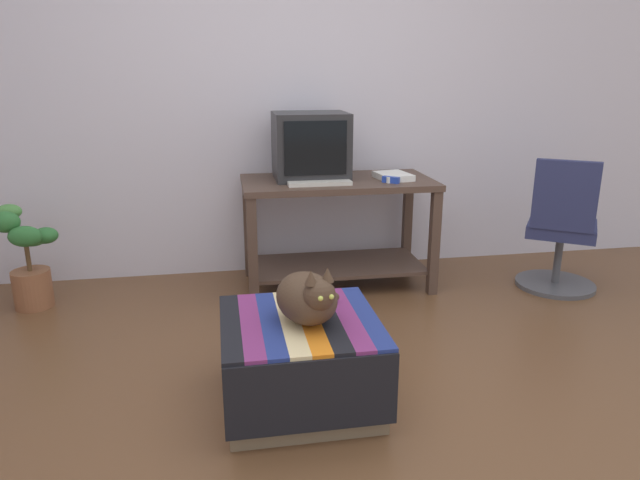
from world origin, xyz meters
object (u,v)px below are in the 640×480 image
book (393,176)px  potted_plant (29,263)px  desk (337,214)px  keyboard (319,183)px  stapler (391,180)px  ottoman_with_blanket (300,362)px  office_chair (561,234)px  cat (308,297)px  tv_monitor (311,147)px

book → potted_plant: 2.35m
desk → potted_plant: 1.95m
desk → keyboard: size_ratio=3.13×
keyboard → desk: bearing=43.9°
stapler → keyboard: bearing=128.7°
book → potted_plant: bearing=171.7°
desk → ottoman_with_blanket: 1.51m
book → office_chair: 1.17m
keyboard → office_chair: size_ratio=0.45×
cat → potted_plant: (-1.52, 1.38, -0.22)m
keyboard → tv_monitor: bearing=94.8°
keyboard → stapler: (0.46, -0.03, 0.01)m
desk → tv_monitor: tv_monitor is taller
stapler → potted_plant: bearing=129.6°
keyboard → stapler: 0.46m
desk → book: size_ratio=4.96×
ottoman_with_blanket → potted_plant: bearing=137.7°
desk → stapler: 0.44m
keyboard → potted_plant: size_ratio=0.62×
keyboard → book: 0.52m
book → ottoman_with_blanket: (-0.82, -1.36, -0.55)m
tv_monitor → book: bearing=-12.8°
tv_monitor → keyboard: (0.02, -0.22, -0.20)m
cat → office_chair: office_chair is taller
keyboard → office_chair: bearing=-7.6°
tv_monitor → office_chair: (1.59, -0.43, -0.56)m
tv_monitor → stapler: bearing=-26.9°
potted_plant → book: bearing=0.3°
desk → book: book is taller
desk → keyboard: (-0.15, -0.14, 0.25)m
desk → tv_monitor: bearing=156.7°
tv_monitor → ottoman_with_blanket: tv_monitor is taller
desk → cat: (-0.42, -1.44, 0.02)m
potted_plant → stapler: 2.30m
desk → office_chair: bearing=-13.6°
cat → stapler: (0.73, 1.27, 0.24)m
tv_monitor → stapler: (0.48, -0.25, -0.19)m
office_chair → tv_monitor: bearing=19.6°
potted_plant → office_chair: bearing=-5.0°
tv_monitor → cat: size_ratio=1.20×
keyboard → office_chair: (1.58, -0.21, -0.36)m
office_chair → potted_plant: bearing=29.7°
stapler → book: bearing=19.1°
potted_plant → office_chair: (3.37, -0.29, 0.10)m
potted_plant → stapler: stapler is taller
book → keyboard: bearing=-178.3°
book → cat: bearing=-128.0°
book → ottoman_with_blanket: size_ratio=0.38×
ottoman_with_blanket → stapler: bearing=58.3°
keyboard → cat: keyboard is taller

